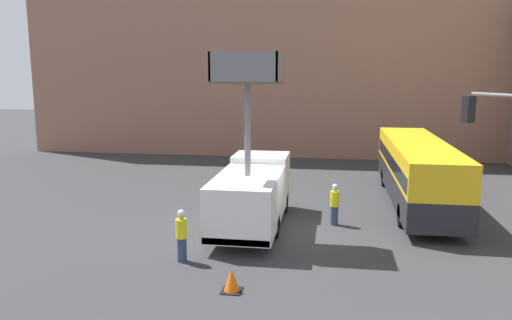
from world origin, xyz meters
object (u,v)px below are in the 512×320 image
(traffic_light_pole, at_px, (505,142))
(road_worker_directing, at_px, (335,205))
(utility_truck, at_px, (252,189))
(road_worker_near_truck, at_px, (182,236))
(traffic_cone_near_truck, at_px, (232,281))
(city_bus, at_px, (417,168))

(traffic_light_pole, xyz_separation_m, road_worker_directing, (-5.83, 2.11, -3.06))
(utility_truck, bearing_deg, road_worker_near_truck, -112.97)
(road_worker_near_truck, height_order, traffic_cone_near_truck, road_worker_near_truck)
(road_worker_near_truck, xyz_separation_m, traffic_cone_near_truck, (2.14, -2.05, -0.59))
(city_bus, bearing_deg, traffic_cone_near_truck, 137.92)
(utility_truck, bearing_deg, traffic_light_pole, -7.74)
(city_bus, bearing_deg, traffic_light_pole, -172.65)
(road_worker_directing, height_order, traffic_cone_near_truck, road_worker_directing)
(road_worker_near_truck, distance_m, road_worker_directing, 7.14)
(road_worker_directing, bearing_deg, city_bus, -51.46)
(utility_truck, bearing_deg, city_bus, 33.80)
(utility_truck, xyz_separation_m, traffic_light_pole, (9.18, -1.25, 2.33))
(road_worker_directing, bearing_deg, utility_truck, 97.20)
(utility_truck, relative_size, road_worker_near_truck, 3.93)
(utility_truck, height_order, road_worker_directing, utility_truck)
(city_bus, distance_m, road_worker_directing, 5.66)
(road_worker_near_truck, distance_m, traffic_cone_near_truck, 3.02)
(road_worker_near_truck, xyz_separation_m, road_worker_directing, (5.10, 4.99, -0.03))
(city_bus, bearing_deg, road_worker_near_truck, 124.73)
(traffic_light_pole, bearing_deg, road_worker_near_truck, -165.23)
(utility_truck, height_order, road_worker_near_truck, utility_truck)
(traffic_light_pole, distance_m, road_worker_near_truck, 11.71)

